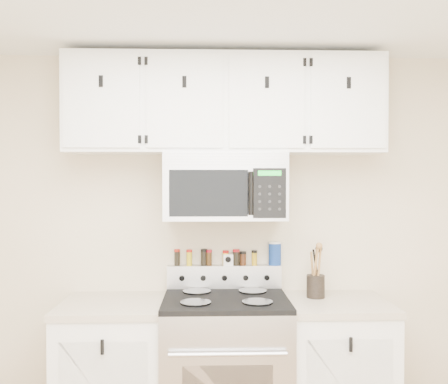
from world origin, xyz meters
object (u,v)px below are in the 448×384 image
object	(u,v)px
salt_canister	(275,253)
microwave	(225,186)
utensil_crock	(316,284)
range	(226,372)

from	to	relation	value
salt_canister	microwave	bearing A→B (deg)	-155.39
salt_canister	utensil_crock	bearing A→B (deg)	-36.96
range	salt_canister	world-z (taller)	salt_canister
range	utensil_crock	distance (m)	0.78
microwave	utensil_crock	size ratio (longest dim) A/B	2.27
utensil_crock	salt_canister	distance (m)	0.34
range	utensil_crock	world-z (taller)	utensil_crock
microwave	salt_canister	world-z (taller)	microwave
salt_canister	range	bearing A→B (deg)	-140.30
range	microwave	size ratio (longest dim) A/B	1.45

